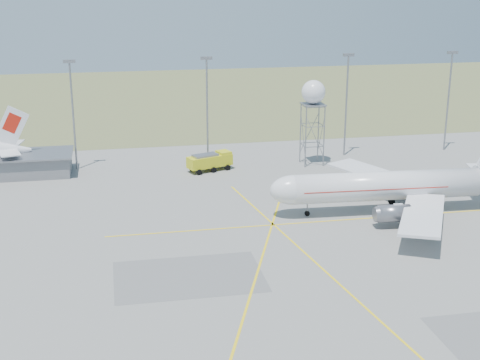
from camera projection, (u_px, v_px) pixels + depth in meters
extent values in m
plane|color=gray|center=(393.00, 321.00, 70.74)|extent=(400.00, 400.00, 0.00)
cube|color=#5F6C3B|center=(204.00, 96.00, 202.05)|extent=(400.00, 120.00, 0.03)
cube|color=slate|center=(20.00, 165.00, 121.93)|extent=(18.00, 9.00, 3.60)
cube|color=gray|center=(19.00, 155.00, 121.36)|extent=(19.00, 10.00, 0.30)
cylinder|color=gray|center=(73.00, 117.00, 123.25)|extent=(0.36, 0.36, 20.00)
cube|color=gray|center=(69.00, 61.00, 120.26)|extent=(2.20, 0.50, 0.60)
cylinder|color=gray|center=(207.00, 112.00, 127.87)|extent=(0.36, 0.36, 20.00)
cube|color=gray|center=(206.00, 58.00, 124.87)|extent=(2.20, 0.50, 0.60)
cylinder|color=gray|center=(346.00, 107.00, 133.04)|extent=(0.36, 0.36, 20.00)
cube|color=gray|center=(349.00, 55.00, 130.05)|extent=(2.20, 0.50, 0.60)
cylinder|color=gray|center=(448.00, 103.00, 137.10)|extent=(0.36, 0.36, 20.00)
cube|color=gray|center=(453.00, 52.00, 134.11)|extent=(2.20, 0.50, 0.60)
cylinder|color=white|center=(386.00, 186.00, 102.02)|extent=(29.29, 5.98, 4.48)
ellipsoid|color=white|center=(293.00, 190.00, 100.04)|extent=(7.38, 4.84, 4.48)
cube|color=black|center=(285.00, 186.00, 99.66)|extent=(1.82, 2.55, 1.09)
cube|color=white|center=(375.00, 174.00, 112.10)|extent=(11.95, 18.58, 0.40)
cube|color=white|center=(423.00, 214.00, 93.04)|extent=(13.37, 18.27, 0.40)
cylinder|color=slate|center=(365.00, 187.00, 108.63)|extent=(4.83, 2.81, 2.57)
cylinder|color=slate|center=(394.00, 213.00, 96.35)|extent=(4.83, 2.81, 2.57)
cube|color=red|center=(372.00, 186.00, 101.68)|extent=(22.59, 5.67, 0.13)
cylinder|color=black|center=(307.00, 213.00, 101.44)|extent=(0.82, 0.82, 1.01)
cube|color=black|center=(399.00, 208.00, 103.42)|extent=(1.46, 6.76, 1.01)
cylinder|color=gray|center=(399.00, 205.00, 103.27)|extent=(0.28, 0.28, 2.01)
cone|color=white|center=(14.00, 151.00, 122.19)|extent=(6.54, 4.55, 4.21)
cube|color=white|center=(11.00, 127.00, 120.89)|extent=(6.75, 0.69, 7.92)
cube|color=red|center=(12.00, 123.00, 120.72)|extent=(3.64, 0.56, 4.06)
cube|color=white|center=(12.00, 144.00, 125.03)|extent=(3.68, 5.97, 0.19)
cube|color=white|center=(9.00, 153.00, 118.79)|extent=(3.68, 5.97, 0.19)
cylinder|color=gray|center=(306.00, 137.00, 125.72)|extent=(0.22, 0.22, 11.71)
cylinder|color=gray|center=(324.00, 136.00, 126.38)|extent=(0.22, 0.22, 11.71)
cylinder|color=gray|center=(318.00, 132.00, 129.76)|extent=(0.22, 0.22, 11.71)
cylinder|color=gray|center=(300.00, 133.00, 129.10)|extent=(0.22, 0.22, 11.71)
cube|color=gray|center=(313.00, 104.00, 126.02)|extent=(4.20, 4.20, 0.23)
sphere|color=white|center=(313.00, 92.00, 125.34)|extent=(4.50, 4.50, 4.50)
cube|color=#CDCA18|center=(210.00, 161.00, 124.52)|extent=(8.91, 5.59, 2.07)
cube|color=#CDCA18|center=(224.00, 154.00, 125.78)|extent=(3.03, 3.25, 1.32)
cube|color=black|center=(227.00, 153.00, 126.08)|extent=(0.94, 2.32, 0.94)
cube|color=gray|center=(205.00, 155.00, 123.69)|extent=(5.19, 3.75, 0.38)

